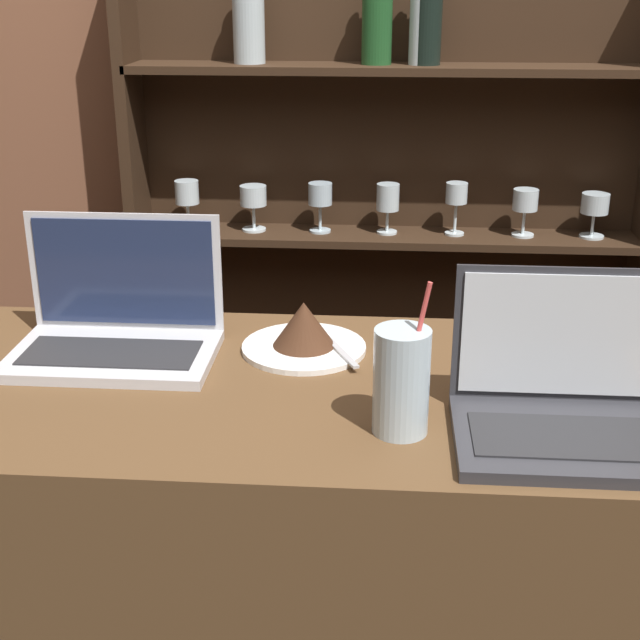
# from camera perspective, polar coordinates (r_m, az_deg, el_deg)

# --- Properties ---
(bar_counter) EXTENTS (2.15, 0.62, 0.97)m
(bar_counter) POSITION_cam_1_polar(r_m,az_deg,el_deg) (1.72, 2.58, -19.01)
(bar_counter) COLOR brown
(bar_counter) RESTS_ON ground_plane
(back_wall) EXTENTS (7.00, 0.06, 2.70)m
(back_wall) POSITION_cam_1_polar(r_m,az_deg,el_deg) (2.41, 3.83, 15.42)
(back_wall) COLOR brown
(back_wall) RESTS_ON ground_plane
(back_shelf) EXTENTS (1.36, 0.18, 1.72)m
(back_shelf) POSITION_cam_1_polar(r_m,az_deg,el_deg) (2.42, 4.18, 4.90)
(back_shelf) COLOR #332114
(back_shelf) RESTS_ON ground_plane
(laptop_near) EXTENTS (0.35, 0.22, 0.23)m
(laptop_near) POSITION_cam_1_polar(r_m,az_deg,el_deg) (1.60, -12.83, -0.27)
(laptop_near) COLOR silver
(laptop_near) RESTS_ON bar_counter
(laptop_far) EXTENTS (0.31, 0.23, 0.23)m
(laptop_far) POSITION_cam_1_polar(r_m,az_deg,el_deg) (1.33, 15.17, -5.05)
(laptop_far) COLOR #333338
(laptop_far) RESTS_ON bar_counter
(cake_plate) EXTENTS (0.22, 0.22, 0.09)m
(cake_plate) POSITION_cam_1_polar(r_m,az_deg,el_deg) (1.57, -1.03, -0.77)
(cake_plate) COLOR white
(cake_plate) RESTS_ON bar_counter
(water_glass) EXTENTS (0.08, 0.08, 0.23)m
(water_glass) POSITION_cam_1_polar(r_m,az_deg,el_deg) (1.28, 5.23, -3.93)
(water_glass) COLOR silver
(water_glass) RESTS_ON bar_counter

